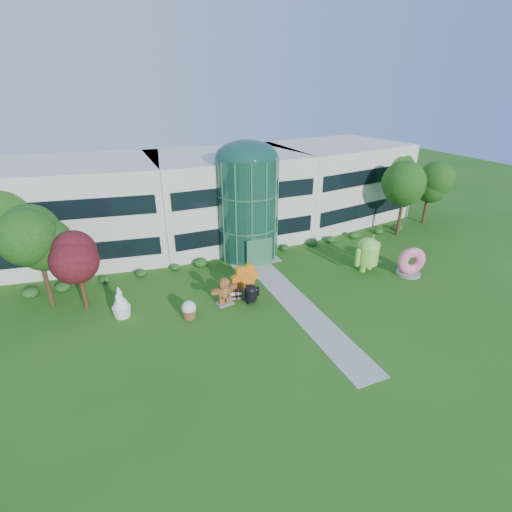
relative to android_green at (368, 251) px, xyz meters
name	(u,v)px	position (x,y,z in m)	size (l,w,h in m)	color
ground	(306,313)	(-8.93, -4.19, -1.91)	(140.00, 140.00, 0.00)	#215114
building	(227,196)	(-8.93, 13.81, 2.74)	(46.00, 15.00, 9.30)	beige
atrium	(247,208)	(-8.93, 7.81, 2.99)	(6.00, 6.00, 9.80)	#194738
walkway	(293,300)	(-8.93, -2.19, -1.89)	(2.40, 20.00, 0.04)	#9E9E93
tree_red	(80,274)	(-24.43, 3.31, 1.09)	(4.00, 4.00, 6.00)	#3F0C14
trees_backdrop	(243,212)	(-8.93, 8.81, 2.29)	(52.00, 8.00, 8.40)	#1E4310
android_green	(368,251)	(0.00, 0.00, 0.00)	(3.36, 2.24, 3.81)	#81D343
android_black	(251,292)	(-12.24, -1.10, -0.95)	(1.69, 1.13, 1.92)	black
donut	(411,261)	(3.05, -2.32, -0.52)	(2.67, 1.28, 2.78)	#DB537E
gingerbread	(224,291)	(-14.22, -0.43, -0.72)	(2.57, 0.99, 2.37)	brown
ice_cream_sandwich	(232,292)	(-13.35, 0.33, -1.48)	(1.91, 0.96, 0.85)	black
honeycomb	(245,279)	(-11.91, 1.04, -0.83)	(2.73, 0.98, 2.15)	orange
froyo	(120,302)	(-21.93, 1.01, -0.66)	(1.46, 1.46, 2.50)	white
cupcake	(189,310)	(-17.30, -1.20, -1.20)	(1.17, 1.17, 1.40)	white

